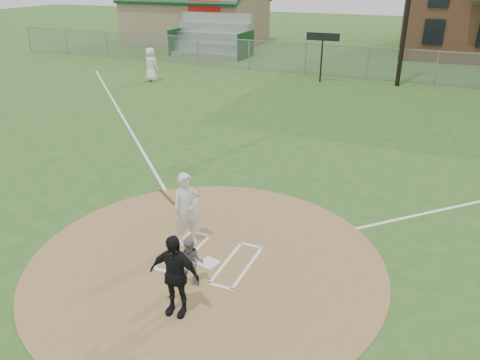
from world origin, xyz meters
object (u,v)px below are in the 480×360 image
at_px(home_plate, 209,263).
at_px(batter_at_plate, 187,210).
at_px(umpire, 174,275).
at_px(ondeck_player, 151,65).
at_px(catcher, 191,263).

xyz_separation_m(home_plate, batter_at_plate, (-0.89, 0.62, 0.94)).
height_order(home_plate, batter_at_plate, batter_at_plate).
xyz_separation_m(umpire, batter_at_plate, (-1.05, 2.38, 0.07)).
relative_size(home_plate, ondeck_player, 0.21).
height_order(home_plate, ondeck_player, ondeck_player).
bearing_deg(batter_at_plate, home_plate, -34.73).
bearing_deg(batter_at_plate, catcher, -58.22).
relative_size(home_plate, batter_at_plate, 0.22).
xyz_separation_m(catcher, umpire, (0.14, -0.90, 0.31)).
bearing_deg(ondeck_player, batter_at_plate, 135.42).
distance_m(home_plate, umpire, 1.97).
relative_size(catcher, umpire, 0.64).
bearing_deg(umpire, batter_at_plate, 108.42).
bearing_deg(catcher, ondeck_player, 104.02).
height_order(umpire, batter_at_plate, batter_at_plate).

